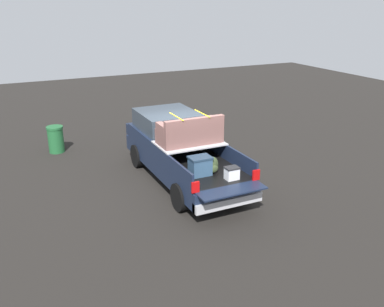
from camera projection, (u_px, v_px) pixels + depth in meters
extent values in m
plane|color=black|center=(184.00, 181.00, 13.14)|extent=(40.00, 40.00, 0.00)
cube|color=#162138|center=(184.00, 162.00, 12.94)|extent=(5.50, 1.92, 0.48)
cube|color=black|center=(201.00, 168.00, 11.83)|extent=(2.80, 1.80, 0.04)
cube|color=#162138|center=(171.00, 165.00, 11.37)|extent=(2.80, 0.06, 0.50)
cube|color=#162138|center=(230.00, 155.00, 12.13)|extent=(2.80, 0.06, 0.50)
cube|color=#162138|center=(181.00, 146.00, 12.91)|extent=(0.06, 1.80, 0.50)
cube|color=#162138|center=(232.00, 191.00, 10.41)|extent=(0.55, 1.80, 0.04)
cube|color=#B2B2B7|center=(189.00, 143.00, 12.31)|extent=(1.25, 1.92, 0.04)
cube|color=#162138|center=(166.00, 135.00, 13.91)|extent=(2.30, 1.92, 0.50)
cube|color=#2D3842|center=(167.00, 120.00, 13.64)|extent=(1.94, 1.76, 0.58)
cube|color=#162138|center=(152.00, 127.00, 15.07)|extent=(0.40, 1.82, 0.38)
cube|color=#B2B2B7|center=(228.00, 202.00, 10.67)|extent=(0.24, 1.92, 0.24)
cube|color=red|center=(195.00, 187.00, 10.21)|extent=(0.06, 0.20, 0.28)
cube|color=red|center=(256.00, 175.00, 10.93)|extent=(0.06, 0.20, 0.28)
cylinder|color=black|center=(138.00, 156.00, 14.13)|extent=(0.78, 0.30, 0.78)
cylinder|color=black|center=(186.00, 148.00, 14.85)|extent=(0.78, 0.30, 0.78)
cylinder|color=black|center=(181.00, 197.00, 11.17)|extent=(0.78, 0.30, 0.78)
cylinder|color=black|center=(238.00, 185.00, 11.89)|extent=(0.78, 0.30, 0.78)
cube|color=#335170|center=(200.00, 167.00, 11.22)|extent=(0.40, 0.55, 0.47)
cube|color=#23394E|center=(200.00, 158.00, 11.13)|extent=(0.44, 0.59, 0.05)
ellipsoid|color=#384728|center=(212.00, 165.00, 11.32)|extent=(0.20, 0.38, 0.48)
ellipsoid|color=#384728|center=(214.00, 169.00, 11.25)|extent=(0.09, 0.26, 0.21)
cube|color=white|center=(232.00, 174.00, 10.98)|extent=(0.26, 0.34, 0.30)
cube|color=#262628|center=(232.00, 168.00, 10.92)|extent=(0.28, 0.36, 0.04)
cube|color=brown|center=(189.00, 136.00, 12.24)|extent=(0.86, 1.82, 0.42)
cube|color=brown|center=(195.00, 125.00, 11.80)|extent=(0.16, 1.82, 0.40)
cube|color=brown|center=(163.00, 128.00, 11.84)|extent=(0.62, 0.20, 0.22)
cube|color=brown|center=(213.00, 121.00, 12.50)|extent=(0.62, 0.20, 0.22)
cube|color=yellow|center=(176.00, 117.00, 11.86)|extent=(0.96, 0.03, 0.02)
cube|color=yellow|center=(202.00, 113.00, 12.19)|extent=(0.96, 0.03, 0.02)
cylinder|color=#1E592D|center=(56.00, 140.00, 15.48)|extent=(0.56, 0.56, 0.90)
cylinder|color=#1E592D|center=(54.00, 128.00, 15.32)|extent=(0.60, 0.60, 0.08)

